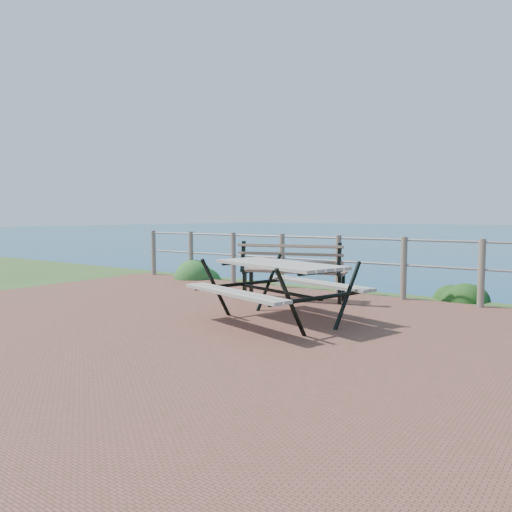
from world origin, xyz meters
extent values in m
cube|color=brown|center=(0.00, 0.00, 0.00)|extent=(10.00, 7.00, 0.12)
cylinder|color=#6B5B4C|center=(-4.60, 3.35, 0.52)|extent=(0.10, 0.10, 1.00)
cylinder|color=#6B5B4C|center=(-3.45, 3.35, 0.52)|extent=(0.10, 0.10, 1.00)
cylinder|color=#6B5B4C|center=(-2.30, 3.35, 0.52)|extent=(0.10, 0.10, 1.00)
cylinder|color=#6B5B4C|center=(-1.15, 3.35, 0.52)|extent=(0.10, 0.10, 1.00)
cylinder|color=#6B5B4C|center=(0.00, 3.35, 0.52)|extent=(0.10, 0.10, 1.00)
cylinder|color=#6B5B4C|center=(1.15, 3.35, 0.52)|extent=(0.10, 0.10, 1.00)
cylinder|color=#6B5B4C|center=(2.30, 3.35, 0.52)|extent=(0.10, 0.10, 1.00)
cylinder|color=slate|center=(0.00, 3.35, 0.97)|extent=(9.40, 0.04, 0.04)
cylinder|color=slate|center=(0.00, 3.35, 0.57)|extent=(9.40, 0.04, 0.04)
cube|color=gray|center=(0.46, 0.77, 0.75)|extent=(1.90, 1.19, 0.04)
cube|color=gray|center=(0.46, 0.77, 0.45)|extent=(1.77, 0.74, 0.04)
cube|color=gray|center=(0.46, 0.77, 0.45)|extent=(1.77, 0.74, 0.04)
cylinder|color=black|center=(0.46, 0.77, 0.40)|extent=(1.47, 0.47, 0.04)
cube|color=brown|center=(-0.26, 2.30, 0.48)|extent=(1.70, 0.87, 0.04)
cube|color=brown|center=(-0.26, 2.30, 0.76)|extent=(1.62, 0.59, 0.38)
cube|color=black|center=(-0.26, 2.30, 0.25)|extent=(0.07, 0.07, 0.46)
cube|color=black|center=(-0.26, 2.30, 0.25)|extent=(0.07, 0.07, 0.46)
cube|color=black|center=(-0.26, 2.30, 0.25)|extent=(0.07, 0.07, 0.46)
cube|color=black|center=(-0.26, 2.30, 0.25)|extent=(0.07, 0.07, 0.46)
ellipsoid|color=#255821|center=(-3.33, 3.60, 0.00)|extent=(0.83, 0.83, 0.59)
ellipsoid|color=#1E3D12|center=(1.80, 4.01, 0.00)|extent=(0.69, 0.69, 0.40)
camera|label=1|loc=(3.85, -4.41, 1.35)|focal=35.00mm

